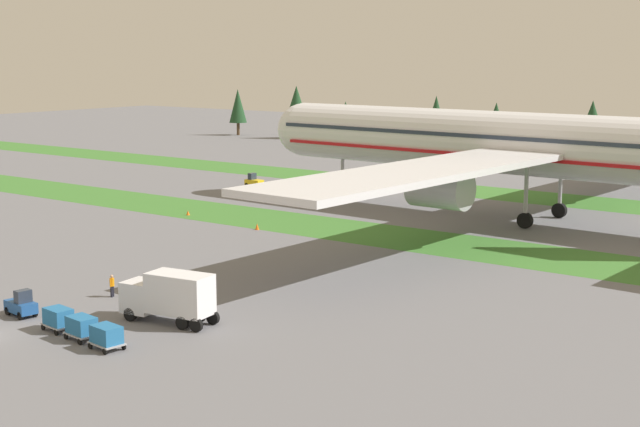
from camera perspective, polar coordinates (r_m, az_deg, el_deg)
name	(u,v)px	position (r m, az deg, el deg)	size (l,w,h in m)	color
grass_strip_near	(363,232)	(96.78, 2.65, -1.17)	(320.00, 10.74, 0.01)	#3D752D
grass_strip_far	(503,194)	(125.55, 11.24, 1.19)	(320.00, 10.74, 0.01)	#3D752D
airliner	(526,144)	(104.92, 12.64, 4.22)	(71.73, 88.05, 24.06)	silver
baggage_tug	(21,305)	(69.28, -17.98, -5.40)	(2.74, 1.62, 1.97)	#1E4C8E
cargo_dolly_lead	(58,317)	(64.99, -15.87, -6.20)	(2.37, 1.77, 1.55)	#A3A3A8
cargo_dolly_second	(82,326)	(62.58, -14.52, -6.75)	(2.37, 1.77, 1.55)	#A3A3A8
cargo_dolly_third	(106,335)	(60.22, -13.06, -7.35)	(2.37, 1.77, 1.55)	#A3A3A8
catering_truck	(169,295)	(64.98, -9.31, -5.00)	(7.23, 3.36, 3.58)	silver
pushback_tractor	(254,181)	(129.87, -4.11, 1.99)	(2.66, 1.42, 1.97)	yellow
ground_crew_marshaller	(112,285)	(72.81, -12.73, -4.32)	(0.36, 0.53, 1.74)	black
taxiway_marker_0	(188,213)	(108.09, -8.16, 0.05)	(0.44, 0.44, 0.56)	orange
taxiway_marker_1	(257,227)	(98.31, -3.91, -0.81)	(0.44, 0.44, 0.69)	orange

